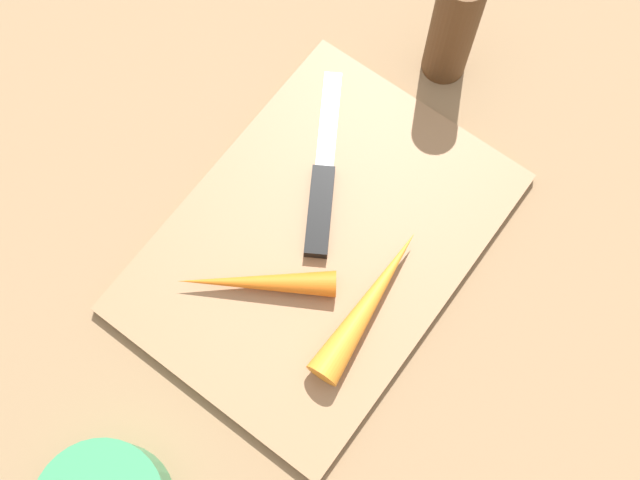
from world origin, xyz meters
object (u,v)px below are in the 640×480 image
(carrot_long, at_px, (369,302))
(carrot_short, at_px, (256,282))
(pepper_grinder, at_px, (454,27))
(cutting_board, at_px, (320,242))
(knife, at_px, (321,199))

(carrot_long, height_order, carrot_short, carrot_long)
(carrot_short, xyz_separation_m, pepper_grinder, (-0.31, 0.01, 0.05))
(pepper_grinder, bearing_deg, cutting_board, 3.54)
(pepper_grinder, bearing_deg, carrot_short, -0.94)
(knife, relative_size, pepper_grinder, 1.31)
(cutting_board, bearing_deg, carrot_short, -15.40)
(cutting_board, distance_m, carrot_long, 0.08)
(carrot_long, distance_m, pepper_grinder, 0.28)
(cutting_board, height_order, carrot_short, carrot_short)
(knife, relative_size, carrot_short, 1.24)
(cutting_board, bearing_deg, pepper_grinder, -176.46)
(carrot_short, bearing_deg, carrot_long, 170.24)
(carrot_short, relative_size, pepper_grinder, 1.05)
(knife, xyz_separation_m, carrot_short, (0.10, 0.00, 0.01))
(carrot_long, bearing_deg, pepper_grinder, 15.42)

